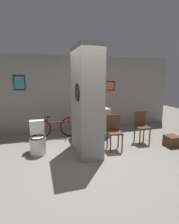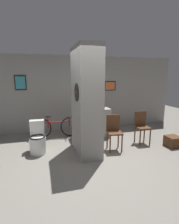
% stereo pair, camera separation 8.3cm
% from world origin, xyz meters
% --- Properties ---
extents(ground_plane, '(14.00, 14.00, 0.00)m').
position_xyz_m(ground_plane, '(0.00, 0.00, 0.00)').
color(ground_plane, slate).
extents(wall_back, '(8.00, 0.09, 2.60)m').
position_xyz_m(wall_back, '(-0.00, 2.63, 1.30)').
color(wall_back, gray).
rests_on(wall_back, ground_plane).
extents(pillar_center, '(0.56, 1.17, 2.60)m').
position_xyz_m(pillar_center, '(0.07, 0.58, 1.30)').
color(pillar_center, gray).
rests_on(pillar_center, ground_plane).
extents(counter_shelf, '(1.12, 0.44, 0.90)m').
position_xyz_m(counter_shelf, '(0.55, 1.65, 0.45)').
color(counter_shelf, gray).
rests_on(counter_shelf, ground_plane).
extents(toilet, '(0.40, 0.56, 0.79)m').
position_xyz_m(toilet, '(-1.12, 0.88, 0.33)').
color(toilet, white).
rests_on(toilet, ground_plane).
extents(chair_near_pillar, '(0.41, 0.41, 0.91)m').
position_xyz_m(chair_near_pillar, '(0.81, 0.55, 0.51)').
color(chair_near_pillar, '#4C2D19').
rests_on(chair_near_pillar, ground_plane).
extents(chair_by_doorway, '(0.38, 0.38, 0.91)m').
position_xyz_m(chair_by_doorway, '(1.77, 0.77, 0.51)').
color(chair_by_doorway, '#4C2D19').
rests_on(chair_by_doorway, ground_plane).
extents(bicycle, '(1.60, 0.42, 0.71)m').
position_xyz_m(bicycle, '(-0.58, 1.85, 0.35)').
color(bicycle, black).
rests_on(bicycle, ground_plane).
extents(bottle_tall, '(0.06, 0.06, 0.26)m').
position_xyz_m(bottle_tall, '(0.50, 1.59, 1.00)').
color(bottle_tall, '#267233').
rests_on(bottle_tall, counter_shelf).
extents(bottle_short, '(0.09, 0.09, 0.19)m').
position_xyz_m(bottle_short, '(0.38, 1.64, 0.97)').
color(bottle_short, '#19598C').
rests_on(bottle_short, counter_shelf).
extents(floor_crate, '(0.36, 0.36, 0.29)m').
position_xyz_m(floor_crate, '(2.46, 0.28, 0.14)').
color(floor_crate, '#4C2D19').
rests_on(floor_crate, ground_plane).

